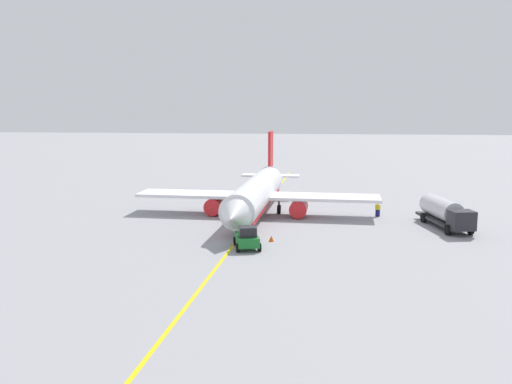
{
  "coord_description": "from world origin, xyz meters",
  "views": [
    {
      "loc": [
        65.38,
        7.48,
        13.35
      ],
      "look_at": [
        0.0,
        0.0,
        3.0
      ],
      "focal_mm": 38.52,
      "sensor_mm": 36.0,
      "label": 1
    }
  ],
  "objects_px": {
    "safety_cone_nose": "(271,238)",
    "airplane": "(257,194)",
    "pushback_tug": "(247,238)",
    "refueling_worker": "(378,210)",
    "fuel_tanker": "(445,212)"
  },
  "relations": [
    {
      "from": "refueling_worker",
      "to": "pushback_tug",
      "type": "bearing_deg",
      "value": -39.29
    },
    {
      "from": "refueling_worker",
      "to": "safety_cone_nose",
      "type": "relative_size",
      "value": 2.87
    },
    {
      "from": "airplane",
      "to": "pushback_tug",
      "type": "height_order",
      "value": "airplane"
    },
    {
      "from": "airplane",
      "to": "refueling_worker",
      "type": "distance_m",
      "value": 14.91
    },
    {
      "from": "safety_cone_nose",
      "to": "fuel_tanker",
      "type": "bearing_deg",
      "value": 114.65
    },
    {
      "from": "refueling_worker",
      "to": "safety_cone_nose",
      "type": "distance_m",
      "value": 18.28
    },
    {
      "from": "pushback_tug",
      "to": "safety_cone_nose",
      "type": "bearing_deg",
      "value": 145.8
    },
    {
      "from": "pushback_tug",
      "to": "safety_cone_nose",
      "type": "height_order",
      "value": "pushback_tug"
    },
    {
      "from": "airplane",
      "to": "fuel_tanker",
      "type": "bearing_deg",
      "value": 78.54
    },
    {
      "from": "fuel_tanker",
      "to": "refueling_worker",
      "type": "xyz_separation_m",
      "value": [
        -5.43,
        -6.71,
        -0.9
      ]
    },
    {
      "from": "refueling_worker",
      "to": "safety_cone_nose",
      "type": "xyz_separation_m",
      "value": [
        13.93,
        -11.82,
        -0.52
      ]
    },
    {
      "from": "safety_cone_nose",
      "to": "airplane",
      "type": "bearing_deg",
      "value": -167.13
    },
    {
      "from": "refueling_worker",
      "to": "safety_cone_nose",
      "type": "height_order",
      "value": "refueling_worker"
    },
    {
      "from": "fuel_tanker",
      "to": "pushback_tug",
      "type": "relative_size",
      "value": 2.62
    },
    {
      "from": "airplane",
      "to": "fuel_tanker",
      "type": "relative_size",
      "value": 3.19
    }
  ]
}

